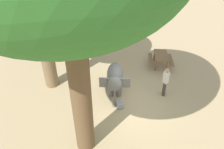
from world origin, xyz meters
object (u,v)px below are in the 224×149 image
at_px(market_stall_green, 65,22).
at_px(market_stall_orange, 94,16).
at_px(elephant, 115,78).
at_px(person_handler, 166,80).
at_px(picnic_table_near, 161,57).
at_px(market_stall_blue, 31,30).
at_px(feed_bucket, 120,105).

bearing_deg(market_stall_green, market_stall_orange, 0.00).
xyz_separation_m(elephant, person_handler, (2.04, -1.51, -0.02)).
xyz_separation_m(elephant, picnic_table_near, (3.90, 0.69, -0.39)).
relative_size(person_handler, market_stall_blue, 0.64).
bearing_deg(feed_bucket, market_stall_orange, 68.01).
distance_m(market_stall_green, feed_bucket, 9.33).
xyz_separation_m(elephant, market_stall_green, (0.72, 8.12, 0.17)).
distance_m(elephant, market_stall_green, 8.16).
relative_size(picnic_table_near, feed_bucket, 5.81).
bearing_deg(market_stall_blue, elephant, -76.97).
height_order(elephant, picnic_table_near, elephant).
xyz_separation_m(market_stall_blue, feed_bucket, (1.48, -9.21, -0.98)).
relative_size(person_handler, picnic_table_near, 0.77).
bearing_deg(feed_bucket, market_stall_green, 83.06).
bearing_deg(picnic_table_near, feed_bucket, 150.50).
xyz_separation_m(picnic_table_near, feed_bucket, (-4.30, -1.78, -0.43)).
relative_size(market_stall_blue, market_stall_green, 1.00).
bearing_deg(elephant, market_stall_green, -150.49).
xyz_separation_m(elephant, feed_bucket, (-0.40, -1.09, -0.81)).
bearing_deg(market_stall_blue, market_stall_orange, 0.00).
xyz_separation_m(picnic_table_near, market_stall_orange, (-0.58, 7.43, 0.55)).
xyz_separation_m(market_stall_blue, market_stall_orange, (5.20, 0.00, 0.00)).
height_order(picnic_table_near, market_stall_green, market_stall_green).
bearing_deg(market_stall_orange, person_handler, -97.54).
xyz_separation_m(elephant, market_stall_orange, (3.32, 8.12, 0.17)).
bearing_deg(market_stall_blue, picnic_table_near, -52.13).
distance_m(person_handler, picnic_table_near, 2.91).
distance_m(elephant, person_handler, 2.54).
bearing_deg(elephant, market_stall_orange, -167.65).
relative_size(elephant, person_handler, 1.29).
bearing_deg(market_stall_orange, market_stall_green, 180.00).
bearing_deg(elephant, picnic_table_near, 134.65).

